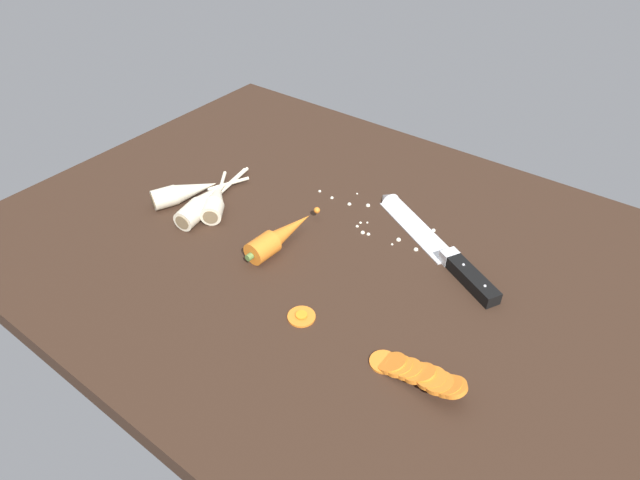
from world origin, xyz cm
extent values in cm
cube|color=#332116|center=(0.00, 0.00, -2.00)|extent=(120.00, 90.00, 4.00)
cube|color=silver|center=(11.48, 12.82, 0.25)|extent=(19.67, 13.42, 0.50)
cone|color=silver|center=(1.64, 18.17, 0.25)|extent=(4.53, 4.91, 3.96)
cube|color=silver|center=(20.26, 8.04, 1.10)|extent=(3.16, 3.54, 2.20)
cube|color=black|center=(25.97, 4.94, 1.10)|extent=(11.00, 7.71, 2.20)
sphere|color=silver|center=(23.51, 6.28, 2.20)|extent=(0.50, 0.50, 0.50)
sphere|color=silver|center=(28.43, 3.60, 2.20)|extent=(0.50, 0.50, 0.50)
cylinder|color=orange|center=(-6.21, -10.24, 2.10)|extent=(4.48, 5.35, 4.20)
cone|color=orange|center=(-5.86, -4.11, 2.10)|extent=(4.68, 12.49, 3.99)
sphere|color=orange|center=(-5.39, 4.24, 2.10)|extent=(1.20, 1.20, 1.20)
cylinder|color=#5B7F3D|center=(-6.39, -13.40, 2.10)|extent=(1.25, 1.07, 1.20)
cylinder|color=beige|center=(-23.49, -10.94, 2.00)|extent=(4.97, 5.98, 4.00)
cone|color=beige|center=(-24.94, -3.72, 2.00)|extent=(5.58, 9.98, 3.80)
cylinder|color=beige|center=(-26.43, 3.67, 1.10)|extent=(2.70, 10.13, 0.70)
cylinder|color=#7A6647|center=(-22.97, -13.54, 2.00)|extent=(2.80, 0.85, 2.80)
cylinder|color=beige|center=(-21.20, -7.64, 2.00)|extent=(5.60, 5.60, 4.00)
cone|color=beige|center=(-24.48, -3.13, 2.00)|extent=(7.27, 8.01, 3.80)
cylinder|color=beige|center=(-27.84, 1.49, 1.10)|extent=(5.11, 6.65, 0.70)
cylinder|color=#7A6647|center=(-20.02, -9.26, 2.00)|extent=(2.44, 1.89, 2.80)
cylinder|color=beige|center=(-31.83, -10.07, 2.00)|extent=(5.56, 5.90, 4.00)
cone|color=beige|center=(-29.18, -4.15, 2.00)|extent=(6.86, 9.13, 3.80)
cylinder|color=beige|center=(-26.46, 1.91, 1.10)|extent=(4.31, 8.48, 0.70)
cylinder|color=#7A6647|center=(-32.79, -12.20, 2.00)|extent=(2.68, 1.42, 2.80)
cylinder|color=beige|center=(-23.71, -10.32, 2.00)|extent=(4.95, 5.70, 4.00)
cone|color=beige|center=(-25.15, -3.55, 2.00)|extent=(5.56, 9.45, 3.80)
cylinder|color=beige|center=(-26.62, 3.38, 1.10)|extent=(2.68, 9.51, 0.70)
cylinder|color=#7A6647|center=(-23.19, -12.75, 2.00)|extent=(2.80, 0.88, 2.80)
cylinder|color=orange|center=(22.72, -17.35, 0.35)|extent=(4.12, 4.12, 0.70)
cylinder|color=orange|center=(23.94, -17.15, 0.60)|extent=(4.09, 4.16, 2.32)
cylinder|color=orange|center=(24.99, -17.24, 0.84)|extent=(3.99, 3.96, 1.83)
cylinder|color=orange|center=(26.33, -17.06, 1.08)|extent=(3.97, 3.93, 1.82)
cylinder|color=orange|center=(27.60, -17.16, 1.33)|extent=(3.85, 3.82, 1.83)
cylinder|color=orange|center=(28.43, -16.89, 1.57)|extent=(3.74, 3.76, 2.09)
cylinder|color=orange|center=(29.79, -17.07, 1.82)|extent=(4.19, 4.15, 1.72)
cylinder|color=orange|center=(31.00, -17.33, 2.06)|extent=(4.05, 4.02, 1.80)
cylinder|color=orange|center=(32.29, -17.24, 2.31)|extent=(3.81, 3.86, 2.25)
cylinder|color=orange|center=(32.89, -17.19, 2.56)|extent=(3.81, 3.81, 2.01)
cylinder|color=orange|center=(8.01, -17.49, 0.35)|extent=(4.36, 4.36, 0.70)
cylinder|color=orange|center=(8.01, -17.49, 0.62)|extent=(1.83, 1.83, 0.16)
sphere|color=silver|center=(2.05, 6.92, 0.31)|extent=(0.61, 0.61, 0.61)
sphere|color=silver|center=(14.21, 7.48, 0.42)|extent=(0.85, 0.85, 0.85)
sphere|color=silver|center=(10.07, 6.23, 0.23)|extent=(0.45, 0.45, 0.45)
sphere|color=silver|center=(11.19, 14.96, 0.40)|extent=(0.80, 0.80, 0.80)
sphere|color=silver|center=(10.32, 8.04, 0.44)|extent=(0.88, 0.88, 0.88)
sphere|color=silver|center=(-4.06, 16.08, 0.20)|extent=(0.40, 0.40, 0.40)
sphere|color=silver|center=(-3.21, 12.04, 0.39)|extent=(0.79, 0.79, 0.79)
sphere|color=silver|center=(1.92, 8.24, 0.26)|extent=(0.52, 0.52, 0.52)
sphere|color=silver|center=(5.04, 6.16, 0.35)|extent=(0.71, 0.71, 0.71)
sphere|color=silver|center=(2.93, 9.05, 0.21)|extent=(0.42, 0.42, 0.42)
sphere|color=silver|center=(-10.70, 12.22, 0.31)|extent=(0.62, 0.62, 0.62)
sphere|color=silver|center=(14.13, 14.36, 0.40)|extent=(0.79, 0.79, 0.79)
sphere|color=silver|center=(-7.28, 11.77, 0.34)|extent=(0.68, 0.68, 0.68)
sphere|color=silver|center=(3.94, 5.92, 0.41)|extent=(0.81, 0.81, 0.81)
sphere|color=silver|center=(0.48, 13.85, 0.43)|extent=(0.87, 0.87, 0.87)
camera|label=1|loc=(44.37, -61.39, 60.99)|focal=30.11mm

